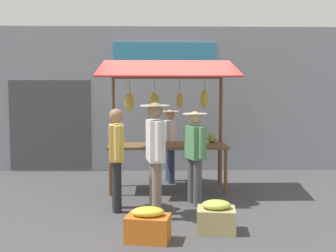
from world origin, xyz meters
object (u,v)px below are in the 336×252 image
(shopper_with_shopping_bag, at_px, (116,152))
(shopper_in_grey_tee, at_px, (155,149))
(vendor_with_sunhat, at_px, (170,140))
(produce_crate_near, at_px, (148,225))
(shopper_with_ponytail, at_px, (195,150))
(produce_crate_side, at_px, (216,217))
(market_stall, at_px, (168,109))

(shopper_with_shopping_bag, relative_size, shopper_in_grey_tee, 0.94)
(shopper_in_grey_tee, bearing_deg, vendor_with_sunhat, -15.48)
(vendor_with_sunhat, xyz_separation_m, produce_crate_near, (0.38, 3.48, -0.68))
(shopper_with_ponytail, xyz_separation_m, produce_crate_side, (-0.17, 1.39, -0.71))
(vendor_with_sunhat, height_order, shopper_in_grey_tee, shopper_in_grey_tee)
(vendor_with_sunhat, distance_m, shopper_with_ponytail, 1.78)
(shopper_with_ponytail, bearing_deg, market_stall, 4.97)
(vendor_with_sunhat, height_order, produce_crate_near, vendor_with_sunhat)
(shopper_in_grey_tee, xyz_separation_m, produce_crate_side, (-0.81, 0.69, -0.82))
(shopper_with_ponytail, distance_m, produce_crate_side, 1.57)
(shopper_with_ponytail, relative_size, shopper_with_shopping_bag, 0.97)
(vendor_with_sunhat, distance_m, produce_crate_side, 3.25)
(shopper_with_ponytail, xyz_separation_m, shopper_in_grey_tee, (0.65, 0.70, 0.11))
(vendor_with_sunhat, relative_size, shopper_with_ponytail, 0.97)
(market_stall, height_order, shopper_with_ponytail, market_stall)
(produce_crate_side, bearing_deg, shopper_with_ponytail, -83.23)
(market_stall, relative_size, vendor_with_sunhat, 1.66)
(market_stall, height_order, produce_crate_side, market_stall)
(shopper_in_grey_tee, distance_m, produce_crate_side, 1.34)
(shopper_with_shopping_bag, relative_size, produce_crate_near, 2.71)
(shopper_with_shopping_bag, distance_m, shopper_in_grey_tee, 0.72)
(shopper_with_ponytail, relative_size, shopper_in_grey_tee, 0.91)
(shopper_in_grey_tee, bearing_deg, produce_crate_near, 166.40)
(vendor_with_sunhat, xyz_separation_m, produce_crate_side, (-0.52, 3.14, -0.68))
(shopper_with_ponytail, relative_size, produce_crate_side, 2.81)
(market_stall, relative_size, shopper_in_grey_tee, 1.47)
(vendor_with_sunhat, bearing_deg, shopper_with_shopping_bag, -32.61)
(shopper_in_grey_tee, relative_size, produce_crate_near, 2.88)
(produce_crate_near, bearing_deg, market_stall, -96.67)
(market_stall, distance_m, vendor_with_sunhat, 0.98)
(shopper_in_grey_tee, distance_m, produce_crate_near, 1.31)
(shopper_with_ponytail, bearing_deg, produce_crate_side, 170.15)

